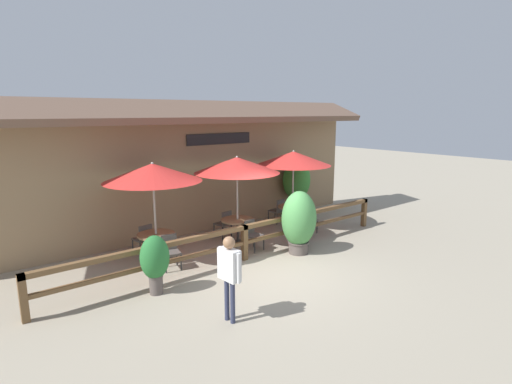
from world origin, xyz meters
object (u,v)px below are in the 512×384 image
at_px(dining_table_middle, 238,224).
at_px(chair_far_streetside, 308,218).
at_px(dining_table_far, 292,210).
at_px(chair_far_wallside, 277,210).
at_px(dining_table_near, 156,239).
at_px(chair_near_wallside, 143,238).
at_px(potted_plant_tall_tropical, 155,260).
at_px(chair_middle_streetside, 253,233).
at_px(patio_umbrella_middle, 237,165).
at_px(chair_middle_wallside, 224,223).
at_px(pedestrian, 229,268).
at_px(patio_umbrella_far, 293,158).
at_px(chair_near_streetside, 170,250).
at_px(potted_plant_small_flowering, 299,221).
at_px(potted_plant_corner_fern, 297,183).
at_px(patio_umbrella_near, 153,173).

xyz_separation_m(dining_table_middle, chair_far_streetside, (2.42, -0.52, -0.12)).
height_order(dining_table_far, chair_far_wallside, chair_far_wallside).
distance_m(dining_table_near, chair_far_streetside, 4.99).
bearing_deg(chair_near_wallside, potted_plant_tall_tropical, 62.88).
bearing_deg(chair_middle_streetside, patio_umbrella_middle, 81.26).
bearing_deg(dining_table_middle, patio_umbrella_middle, 0.00).
bearing_deg(chair_middle_wallside, dining_table_far, 158.40).
distance_m(patio_umbrella_middle, chair_far_wallside, 3.19).
distance_m(chair_middle_streetside, chair_far_wallside, 2.92).
height_order(chair_near_wallside, pedestrian, pedestrian).
relative_size(chair_middle_wallside, patio_umbrella_far, 0.33).
bearing_deg(dining_table_middle, pedestrian, -127.90).
height_order(patio_umbrella_far, potted_plant_tall_tropical, patio_umbrella_far).
xyz_separation_m(chair_near_wallside, chair_far_wallside, (4.99, 0.07, 0.00)).
xyz_separation_m(patio_umbrella_far, pedestrian, (-5.23, -3.79, -1.29)).
height_order(chair_middle_wallside, patio_umbrella_far, patio_umbrella_far).
xyz_separation_m(chair_near_streetside, potted_plant_tall_tropical, (-0.90, -1.10, 0.29)).
bearing_deg(dining_table_middle, potted_plant_small_flowering, -64.62).
distance_m(chair_middle_wallside, potted_plant_small_flowering, 2.63).
bearing_deg(dining_table_far, chair_near_streetside, -171.55).
distance_m(chair_far_streetside, pedestrian, 6.08).
bearing_deg(chair_near_wallside, chair_near_streetside, 85.32).
xyz_separation_m(chair_far_wallside, potted_plant_tall_tropical, (-5.77, -2.55, 0.29)).
distance_m(dining_table_far, chair_far_streetside, 0.73).
bearing_deg(potted_plant_corner_fern, dining_table_middle, -160.78).
distance_m(chair_near_streetside, dining_table_far, 4.96).
distance_m(patio_umbrella_middle, patio_umbrella_far, 2.45).
bearing_deg(chair_middle_streetside, potted_plant_tall_tropical, -173.64).
xyz_separation_m(chair_near_wallside, chair_middle_wallside, (2.58, -0.13, 0.00)).
relative_size(patio_umbrella_near, patio_umbrella_middle, 1.00).
bearing_deg(potted_plant_tall_tropical, patio_umbrella_far, 17.48).
xyz_separation_m(patio_umbrella_near, potted_plant_corner_fern, (6.19, 1.12, -1.10)).
distance_m(chair_far_streetside, chair_far_wallside, 1.45).
relative_size(potted_plant_small_flowering, potted_plant_corner_fern, 0.83).
bearing_deg(chair_far_streetside, chair_near_streetside, 179.30).
relative_size(patio_umbrella_middle, potted_plant_tall_tropical, 2.01).
bearing_deg(potted_plant_small_flowering, patio_umbrella_middle, 115.38).
relative_size(chair_near_streetside, potted_plant_tall_tropical, 0.65).
xyz_separation_m(potted_plant_corner_fern, pedestrian, (-6.46, -4.87, -0.19)).
height_order(chair_near_wallside, chair_middle_wallside, same).
distance_m(chair_near_streetside, patio_umbrella_middle, 3.14).
xyz_separation_m(patio_umbrella_far, potted_plant_tall_tropical, (-5.81, -1.83, -1.59)).
bearing_deg(patio_umbrella_far, chair_middle_wallside, 167.97).
xyz_separation_m(patio_umbrella_middle, pedestrian, (-2.79, -3.59, -1.29)).
distance_m(patio_umbrella_middle, chair_far_streetside, 3.11).
bearing_deg(chair_far_wallside, chair_near_streetside, 5.63).
relative_size(dining_table_middle, dining_table_far, 1.00).
bearing_deg(dining_table_near, patio_umbrella_far, 0.44).
height_order(chair_middle_wallside, potted_plant_corner_fern, potted_plant_corner_fern).
xyz_separation_m(chair_near_wallside, potted_plant_corner_fern, (6.25, 0.43, 0.78)).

